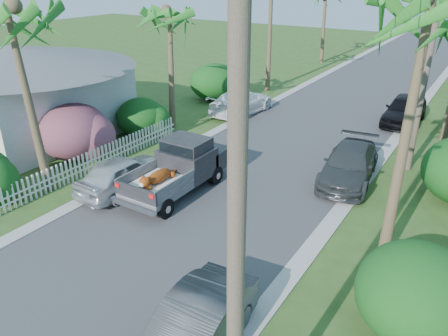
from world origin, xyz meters
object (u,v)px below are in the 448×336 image
Objects in this scene: parked_car_rn at (192,333)px; parked_car_ln at (124,174)px; palm_l_a at (11,7)px; palm_l_b at (168,11)px; parked_car_rm at (349,165)px; parked_car_rf at (405,110)px; utility_pole_a at (236,250)px; utility_pole_b at (428,65)px; parked_car_lf at (242,102)px; pickup_truck at (183,165)px; palm_r_a at (431,0)px; house_left at (20,94)px.

parked_car_ln is at bearing 138.50° from parked_car_rn.
palm_l_a is 1.11× the size of palm_l_b.
parked_car_rm is at bearing -8.37° from palm_l_b.
utility_pole_a reaches higher than parked_car_rf.
utility_pole_b is (9.20, 8.20, 3.89)m from parked_car_ln.
parked_car_lf is 7.10m from palm_l_b.
parked_car_rn is at bearing -97.87° from parked_car_rm.
utility_pole_a is at bearing 144.34° from parked_car_ln.
utility_pole_a reaches higher than pickup_truck.
utility_pole_b is (12.40, 1.00, -1.55)m from palm_l_b.
parked_car_ln reaches higher than parked_car_rn.
utility_pole_b is at bearing 43.06° from pickup_truck.
parked_car_rm is 8.99m from parked_car_rf.
parked_car_rm is 0.54× the size of utility_pole_a.
palm_r_a is at bearing 13.50° from palm_l_a.
palm_r_a is 0.97× the size of utility_pole_b.
parked_car_rf is (5.73, 13.26, -0.21)m from pickup_truck.
utility_pole_b is (18.60, 6.00, 2.48)m from house_left.
parked_car_rf is 21.12m from house_left.
utility_pole_b reaches higher than parked_car_ln.
pickup_truck is at bearing 131.77° from utility_pole_a.
parked_car_rm is 13.87m from palm_l_a.
palm_r_a is (2.70, 6.47, 6.72)m from parked_car_rn.
parked_car_lf is 0.67× the size of palm_l_b.
pickup_truck reaches higher than parked_car_lf.
palm_r_a is at bearing 62.09° from parked_car_rn.
parked_car_ln is 0.48× the size of palm_r_a.
utility_pole_b is at bearing 4.61° from palm_l_b.
parked_car_ln is at bearing -117.97° from parked_car_rf.
house_left is (-19.30, 1.00, -5.30)m from palm_r_a.
parked_car_lf is at bearing 119.81° from utility_pole_a.
palm_l_a is at bearing -139.72° from utility_pole_b.
palm_r_a is at bearing -172.28° from parked_car_ln.
palm_l_b is (-5.10, 5.82, 5.14)m from pickup_truck.
parked_car_lf is 0.60× the size of palm_l_a.
house_left reaches higher than parked_car_rf.
palm_l_a is 0.91× the size of utility_pole_a.
palm_r_a is 0.97× the size of house_left.
palm_l_a is 13.03m from utility_pole_a.
house_left is (-6.80, 4.00, -4.81)m from palm_l_a.
parked_car_ln is 12.92m from utility_pole_b.
parked_car_rn is 0.47× the size of utility_pole_a.
parked_car_rm is at bearing 11.70° from house_left.
palm_l_b is 0.82× the size of utility_pole_a.
palm_l_b is at bearing 164.22° from parked_car_rm.
palm_l_a is 9.05m from palm_l_b.
palm_r_a is (9.90, 1.20, 6.71)m from parked_car_ln.
utility_pole_b is at bearing 76.29° from parked_car_rn.
parked_car_rf is 0.52× the size of house_left.
parked_car_rf reaches higher than parked_car_ln.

